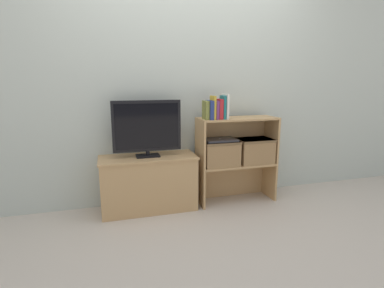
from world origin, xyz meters
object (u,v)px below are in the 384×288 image
(tv_stand, at_px, (149,183))
(storage_basket_left, at_px, (220,152))
(tv, at_px, (147,127))
(book_crimson, at_px, (219,109))
(book_navy, at_px, (210,110))
(book_ivory, at_px, (225,106))
(book_olive, at_px, (206,110))
(storage_basket_right, at_px, (254,150))
(book_plum, at_px, (216,110))
(laptop, at_px, (220,140))
(book_mustard, at_px, (213,108))
(book_teal, at_px, (223,107))

(tv_stand, height_order, storage_basket_left, storage_basket_left)
(tv, distance_m, book_crimson, 0.71)
(book_navy, bearing_deg, book_ivory, 0.00)
(book_olive, bearing_deg, storage_basket_right, 3.41)
(tv_stand, distance_m, book_plum, 0.96)
(book_olive, bearing_deg, book_ivory, 0.00)
(storage_basket_left, bearing_deg, laptop, 0.00)
(book_olive, distance_m, book_crimson, 0.14)
(book_olive, bearing_deg, book_crimson, 0.00)
(book_olive, bearing_deg, tv, 172.23)
(tv_stand, bearing_deg, book_crimson, -6.35)
(laptop, bearing_deg, book_mustard, -160.32)
(tv, bearing_deg, book_crimson, -6.22)
(storage_basket_right, bearing_deg, tv_stand, 177.68)
(book_plum, height_order, book_crimson, book_crimson)
(book_navy, relative_size, book_ivory, 0.75)
(tv, height_order, storage_basket_left, tv)
(book_ivory, bearing_deg, storage_basket_right, 5.36)
(book_teal, bearing_deg, storage_basket_right, 4.99)
(book_olive, relative_size, book_crimson, 0.92)
(book_olive, bearing_deg, storage_basket_left, 11.24)
(tv, distance_m, book_plum, 0.68)
(tv_stand, height_order, book_olive, book_olive)
(book_plum, bearing_deg, tv_stand, 173.30)
(tv_stand, relative_size, laptop, 2.89)
(book_plum, relative_size, laptop, 0.56)
(book_crimson, xyz_separation_m, book_teal, (0.03, -0.00, 0.02))
(tv_stand, height_order, book_navy, book_navy)
(tv_stand, xyz_separation_m, book_teal, (0.73, -0.08, 0.72))
(tv, distance_m, book_navy, 0.62)
(tv, relative_size, book_crimson, 3.36)
(book_olive, distance_m, book_plum, 0.10)
(tv, distance_m, book_olive, 0.58)
(laptop, bearing_deg, tv_stand, 176.45)
(tv_stand, bearing_deg, book_ivory, -5.84)
(book_mustard, bearing_deg, book_ivory, 0.00)
(tv_stand, relative_size, storage_basket_left, 2.55)
(storage_basket_left, relative_size, laptop, 1.14)
(book_olive, xyz_separation_m, book_crimson, (0.14, 0.00, 0.01))
(book_plum, distance_m, storage_basket_right, 0.62)
(book_plum, relative_size, storage_basket_left, 0.49)
(book_navy, height_order, book_mustard, book_mustard)
(tv, relative_size, book_navy, 3.59)
(book_olive, height_order, book_plum, book_plum)
(book_ivory, bearing_deg, laptop, 138.13)
(book_olive, xyz_separation_m, laptop, (0.16, 0.03, -0.30))
(book_crimson, bearing_deg, storage_basket_left, 53.23)
(laptop, bearing_deg, book_navy, -165.34)
(tv_stand, height_order, book_ivory, book_ivory)
(book_navy, xyz_separation_m, storage_basket_left, (0.12, 0.03, -0.43))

